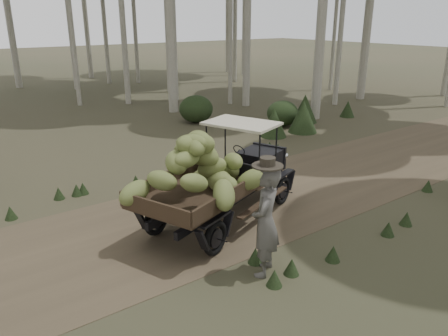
# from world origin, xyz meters

# --- Properties ---
(ground) EXTENTS (120.00, 120.00, 0.00)m
(ground) POSITION_xyz_m (0.00, 0.00, 0.00)
(ground) COLOR #473D2B
(ground) RESTS_ON ground
(dirt_track) EXTENTS (70.00, 4.00, 0.01)m
(dirt_track) POSITION_xyz_m (0.00, 0.00, 0.00)
(dirt_track) COLOR brown
(dirt_track) RESTS_ON ground
(banana_truck) EXTENTS (4.71, 2.99, 2.20)m
(banana_truck) POSITION_xyz_m (0.38, -0.55, 1.25)
(banana_truck) COLOR black
(banana_truck) RESTS_ON ground
(farmer) EXTENTS (0.83, 0.78, 2.08)m
(farmer) POSITION_xyz_m (0.07, -2.48, 0.98)
(farmer) COLOR #53504C
(farmer) RESTS_ON ground
(undergrowth) EXTENTS (23.63, 21.39, 1.38)m
(undergrowth) POSITION_xyz_m (-0.95, -0.07, 0.56)
(undergrowth) COLOR #233319
(undergrowth) RESTS_ON ground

